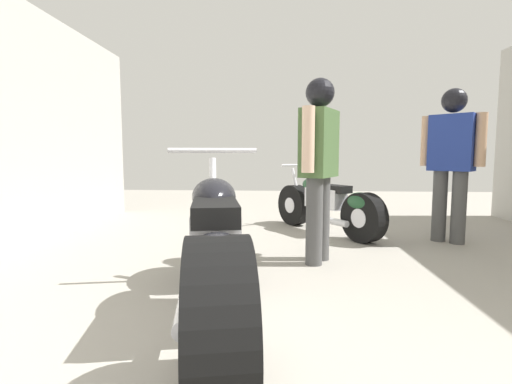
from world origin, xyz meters
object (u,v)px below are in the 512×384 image
(motorcycle_black_naked, at_px, (327,204))
(mechanic_in_blue, at_px, (452,151))
(mechanic_with_helmet, at_px, (319,154))
(motorcycle_maroon_cruiser, at_px, (215,253))

(motorcycle_black_naked, bearing_deg, mechanic_in_blue, -17.80)
(mechanic_with_helmet, bearing_deg, motorcycle_maroon_cruiser, -118.08)
(mechanic_with_helmet, bearing_deg, mechanic_in_blue, 29.90)
(mechanic_in_blue, bearing_deg, motorcycle_maroon_cruiser, -135.40)
(motorcycle_black_naked, height_order, mechanic_with_helmet, mechanic_with_helmet)
(mechanic_in_blue, relative_size, mechanic_with_helmet, 1.03)
(mechanic_in_blue, xyz_separation_m, mechanic_with_helmet, (-1.60, -0.92, -0.03))
(motorcycle_black_naked, height_order, mechanic_in_blue, mechanic_in_blue)
(motorcycle_maroon_cruiser, relative_size, mechanic_with_helmet, 1.34)
(mechanic_in_blue, bearing_deg, motorcycle_black_naked, 162.20)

